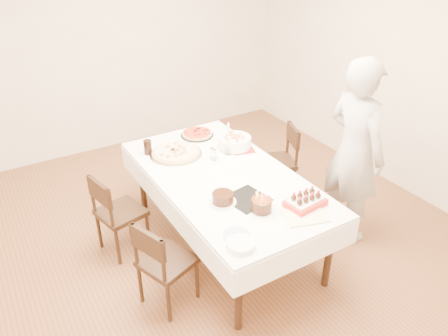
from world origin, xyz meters
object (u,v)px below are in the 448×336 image
chair_left_savory (121,212)px  pizza_pepperoni (197,134)px  person (354,152)px  taper_candle (228,138)px  chair_right_savory (276,162)px  chair_left_dessert (167,262)px  strawberry_box (305,202)px  pizza_white (176,153)px  dining_table (224,210)px  pasta_bowl (235,142)px  cola_glass (148,147)px  birthday_cake (262,201)px  layer_cake (223,198)px

chair_left_savory → pizza_pepperoni: (1.03, 0.43, 0.37)m
person → taper_candle: person is taller
person → taper_candle: (-0.86, 0.79, 0.03)m
chair_right_savory → pizza_pepperoni: size_ratio=2.41×
chair_left_dessert → strawberry_box: 1.18m
taper_candle → strawberry_box: taper_candle is taller
pizza_white → strawberry_box: strawberry_box is taller
dining_table → taper_candle: taper_candle is taller
chair_right_savory → pasta_bowl: bearing=-156.3°
pizza_pepperoni → cola_glass: size_ratio=2.38×
chair_right_savory → taper_candle: 0.86m
birthday_cake → strawberry_box: bearing=-20.0°
dining_table → birthday_cake: bearing=-92.9°
layer_cake → chair_left_savory: bearing=128.5°
dining_table → cola_glass: size_ratio=14.96×
taper_candle → strawberry_box: 1.08m
dining_table → birthday_cake: (-0.03, -0.62, 0.47)m
dining_table → pizza_pepperoni: size_ratio=6.27×
chair_left_dessert → taper_candle: size_ratio=2.40×
layer_cake → dining_table: bearing=57.7°
dining_table → pizza_pepperoni: (0.18, 0.84, 0.40)m
chair_right_savory → cola_glass: (-1.35, 0.29, 0.41)m
strawberry_box → dining_table: bearing=112.5°
chair_left_savory → chair_left_dessert: (0.09, -0.81, -0.00)m
pasta_bowl → layer_cake: 0.98m
cola_glass → strawberry_box: size_ratio=0.46×
pasta_bowl → taper_candle: 0.18m
dining_table → pizza_pepperoni: 0.95m
taper_candle → layer_cake: bearing=-124.5°
chair_right_savory → pizza_white: chair_right_savory is taller
chair_left_dessert → person: bearing=158.7°
chair_left_savory → pizza_pepperoni: size_ratio=2.38×
pizza_white → strawberry_box: 1.40m
person → taper_candle: size_ratio=5.29×
chair_left_savory → pasta_bowl: 1.29m
chair_left_dessert → strawberry_box: bearing=142.8°
pizza_white → cola_glass: bearing=144.4°
person → pasta_bowl: bearing=40.2°
birthday_cake → pizza_pepperoni: bearing=81.9°
taper_candle → dining_table: bearing=-126.8°
pizza_white → birthday_cake: size_ratio=3.11×
person → layer_cake: (-1.34, 0.09, -0.09)m
pizza_white → pizza_pepperoni: size_ratio=1.48×
dining_table → birthday_cake: birthday_cake is taller
taper_candle → pasta_bowl: bearing=32.7°
chair_right_savory → taper_candle: (-0.68, -0.11, 0.51)m
person → cola_glass: (-1.53, 1.18, -0.06)m
birthday_cake → person: bearing=8.0°
person → pizza_pepperoni: bearing=35.4°
cola_glass → birthday_cake: 1.40m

